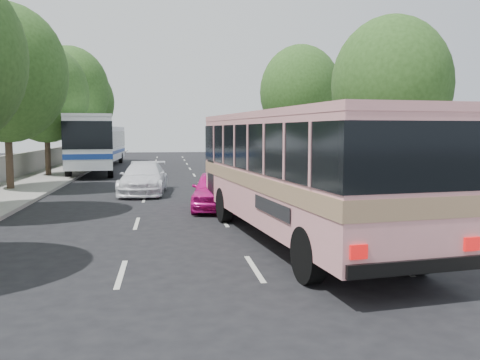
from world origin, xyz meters
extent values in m
plane|color=black|center=(0.00, 0.00, 0.00)|extent=(120.00, 120.00, 0.00)
cube|color=#9E998E|center=(-8.50, 20.00, 0.07)|extent=(4.00, 90.00, 0.15)
cube|color=#9E998E|center=(8.50, 20.00, 0.06)|extent=(4.00, 90.00, 0.12)
cube|color=#9E998E|center=(-10.30, 20.00, 0.90)|extent=(0.30, 90.00, 1.50)
cylinder|color=#38281E|center=(-8.70, 14.00, 1.90)|extent=(0.36, 0.36, 3.80)
ellipsoid|color=#27491A|center=(-8.70, 14.00, 5.90)|extent=(6.00, 6.00, 6.90)
sphere|color=#27491A|center=(-8.30, 13.70, 7.10)|extent=(3.90, 3.90, 3.90)
cylinder|color=#38281E|center=(-8.60, 22.00, 1.75)|extent=(0.36, 0.36, 3.50)
ellipsoid|color=#27491A|center=(-8.60, 22.00, 5.43)|extent=(5.52, 5.52, 6.35)
sphere|color=#27491A|center=(-8.20, 21.70, 6.53)|extent=(3.59, 3.59, 3.59)
cylinder|color=#38281E|center=(-8.50, 30.00, 2.00)|extent=(0.36, 0.36, 3.99)
ellipsoid|color=#27491A|center=(-8.50, 30.00, 6.20)|extent=(6.30, 6.30, 7.24)
sphere|color=#27491A|center=(-8.10, 29.70, 7.46)|extent=(4.09, 4.09, 4.09)
cylinder|color=#38281E|center=(-8.70, 38.00, 1.86)|extent=(0.36, 0.36, 3.72)
ellipsoid|color=#27491A|center=(-8.70, 38.00, 5.78)|extent=(5.88, 5.88, 6.76)
sphere|color=#27491A|center=(-8.30, 37.70, 6.96)|extent=(3.82, 3.82, 3.82)
cylinder|color=#38281E|center=(8.70, 8.00, 1.61)|extent=(0.36, 0.36, 3.23)
ellipsoid|color=#27491A|center=(8.70, 8.00, 5.01)|extent=(5.10, 5.10, 5.87)
sphere|color=#27491A|center=(9.10, 7.70, 6.04)|extent=(3.32, 3.31, 3.31)
cylinder|color=#38281E|center=(9.00, 24.00, 1.90)|extent=(0.36, 0.36, 3.80)
ellipsoid|color=#27491A|center=(9.00, 24.00, 5.90)|extent=(6.00, 6.00, 6.90)
sphere|color=#27491A|center=(9.40, 23.70, 7.10)|extent=(3.90, 3.90, 3.90)
cube|color=pink|center=(2.64, 0.70, 2.07)|extent=(4.13, 11.39, 2.98)
cube|color=#9E7A59|center=(2.64, 0.70, 1.73)|extent=(4.17, 11.41, 0.39)
cube|color=black|center=(2.64, 0.70, 2.62)|extent=(4.18, 11.42, 1.22)
cube|color=pink|center=(2.64, 0.70, 3.47)|extent=(4.15, 11.41, 0.18)
cylinder|color=black|center=(1.00, 3.86, 0.58)|extent=(0.47, 1.19, 1.16)
cylinder|color=black|center=(3.46, 4.16, 0.58)|extent=(0.47, 1.19, 1.16)
cylinder|color=black|center=(1.88, -3.21, 0.58)|extent=(0.47, 1.19, 1.16)
cylinder|color=black|center=(4.34, -2.91, 0.58)|extent=(0.47, 1.19, 1.16)
imported|color=#E2138F|center=(1.00, 6.83, 0.74)|extent=(2.31, 4.55, 1.49)
imported|color=white|center=(-2.00, 12.11, 0.75)|extent=(2.43, 5.29, 1.50)
cube|color=white|center=(-6.30, 25.53, 2.36)|extent=(4.34, 13.87, 3.47)
cube|color=black|center=(-6.30, 25.53, 2.78)|extent=(4.40, 13.91, 1.70)
cube|color=navy|center=(-6.30, 25.53, 1.48)|extent=(4.38, 13.89, 0.34)
cube|color=white|center=(-6.30, 25.53, 4.01)|extent=(4.36, 13.89, 0.16)
cylinder|color=black|center=(-8.05, 29.68, 0.63)|extent=(0.50, 1.28, 1.25)
cylinder|color=black|center=(-5.47, 29.96, 0.63)|extent=(0.50, 1.28, 1.25)
cylinder|color=black|center=(-7.08, 20.64, 0.63)|extent=(0.50, 1.28, 1.25)
cylinder|color=black|center=(-4.50, 20.92, 0.63)|extent=(0.50, 1.28, 1.25)
cube|color=white|center=(-6.30, 32.47, 1.95)|extent=(2.80, 11.37, 2.87)
cube|color=black|center=(-6.30, 32.47, 2.31)|extent=(2.85, 11.40, 1.41)
cube|color=navy|center=(-6.30, 32.47, 1.22)|extent=(2.84, 11.39, 0.28)
cube|color=white|center=(-6.30, 32.47, 3.32)|extent=(2.82, 11.39, 0.13)
cylinder|color=black|center=(-7.22, 36.08, 0.52)|extent=(0.34, 1.05, 1.03)
cylinder|color=black|center=(-5.12, 36.01, 0.52)|extent=(0.34, 1.05, 1.03)
cylinder|color=black|center=(-7.49, 28.56, 0.52)|extent=(0.34, 1.05, 1.03)
cylinder|color=black|center=(-5.39, 28.48, 0.52)|extent=(0.34, 1.05, 1.03)
cube|color=silver|center=(1.00, 6.83, 1.58)|extent=(0.57, 0.25, 0.18)
camera|label=1|loc=(-0.92, -12.87, 3.06)|focal=38.00mm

